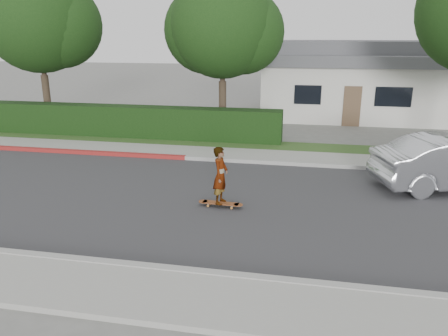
{
  "coord_description": "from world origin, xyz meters",
  "views": [
    {
      "loc": [
        5.58,
        -11.59,
        4.66
      ],
      "look_at": [
        3.3,
        0.11,
        1.0
      ],
      "focal_mm": 35.0,
      "sensor_mm": 36.0,
      "label": 1
    }
  ],
  "objects": [
    {
      "name": "curb_near",
      "position": [
        0.0,
        -4.1,
        0.07
      ],
      "size": [
        60.0,
        0.2,
        0.15
      ],
      "primitive_type": "cube",
      "color": "#9E9E99",
      "rests_on": "ground"
    },
    {
      "name": "ground",
      "position": [
        0.0,
        0.0,
        0.0
      ],
      "size": [
        120.0,
        120.0,
        0.0
      ],
      "primitive_type": "plane",
      "color": "slate",
      "rests_on": "ground"
    },
    {
      "name": "planting_strip",
      "position": [
        0.0,
        6.6,
        0.05
      ],
      "size": [
        60.0,
        1.6,
        0.1
      ],
      "primitive_type": "cube",
      "color": "#2D4C1E",
      "rests_on": "ground"
    },
    {
      "name": "house",
      "position": [
        8.0,
        16.0,
        2.1
      ],
      "size": [
        10.6,
        8.6,
        4.3
      ],
      "color": "beige",
      "rests_on": "ground"
    },
    {
      "name": "curb_far",
      "position": [
        0.0,
        4.1,
        0.07
      ],
      "size": [
        60.0,
        0.2,
        0.15
      ],
      "primitive_type": "cube",
      "color": "#9E9E99",
      "rests_on": "ground"
    },
    {
      "name": "skateboard",
      "position": [
        3.3,
        -0.39,
        0.11
      ],
      "size": [
        1.28,
        0.32,
        0.12
      ],
      "rotation": [
        0.0,
        0.0,
        -0.05
      ],
      "color": "#B87532",
      "rests_on": "ground"
    },
    {
      "name": "road",
      "position": [
        0.0,
        0.0,
        0.01
      ],
      "size": [
        60.0,
        8.0,
        0.01
      ],
      "primitive_type": "cube",
      "color": "#2D2D30",
      "rests_on": "ground"
    },
    {
      "name": "sidewalk_near",
      "position": [
        0.0,
        -5.0,
        0.06
      ],
      "size": [
        60.0,
        1.6,
        0.12
      ],
      "primitive_type": "cube",
      "color": "gray",
      "rests_on": "ground"
    },
    {
      "name": "curb_red_section",
      "position": [
        -5.0,
        4.1,
        0.08
      ],
      "size": [
        12.0,
        0.21,
        0.15
      ],
      "primitive_type": "cube",
      "color": "maroon",
      "rests_on": "ground"
    },
    {
      "name": "tree_center",
      "position": [
        1.49,
        9.19,
        4.9
      ],
      "size": [
        5.66,
        4.84,
        7.44
      ],
      "color": "#33261C",
      "rests_on": "ground"
    },
    {
      "name": "skateboarder",
      "position": [
        3.3,
        -0.39,
        0.94
      ],
      "size": [
        0.46,
        0.64,
        1.62
      ],
      "primitive_type": "imported",
      "rotation": [
        0.0,
        0.0,
        1.43
      ],
      "color": "white",
      "rests_on": "skateboard"
    },
    {
      "name": "tree_left",
      "position": [
        -7.51,
        8.69,
        5.26
      ],
      "size": [
        5.99,
        5.21,
        8.0
      ],
      "color": "#33261C",
      "rests_on": "ground"
    },
    {
      "name": "sidewalk_far",
      "position": [
        0.0,
        5.0,
        0.06
      ],
      "size": [
        60.0,
        1.6,
        0.12
      ],
      "primitive_type": "cube",
      "color": "gray",
      "rests_on": "ground"
    },
    {
      "name": "hedge",
      "position": [
        -3.0,
        7.2,
        0.75
      ],
      "size": [
        15.0,
        1.0,
        1.5
      ],
      "primitive_type": "cube",
      "color": "black",
      "rests_on": "ground"
    }
  ]
}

